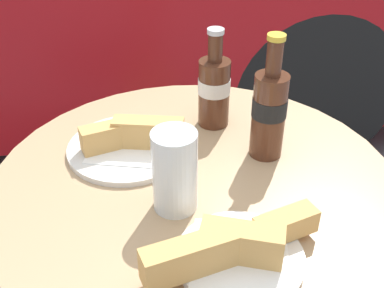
{
  "coord_description": "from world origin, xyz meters",
  "views": [
    {
      "loc": [
        -0.11,
        -0.73,
        1.31
      ],
      "look_at": [
        0.0,
        0.04,
        0.79
      ],
      "focal_mm": 45.0,
      "sensor_mm": 36.0,
      "label": 1
    }
  ],
  "objects": [
    {
      "name": "drinking_glass",
      "position": [
        -0.05,
        -0.08,
        0.81
      ],
      "size": [
        0.08,
        0.08,
        0.15
      ],
      "color": "#C68923",
      "rests_on": "bistro_table"
    },
    {
      "name": "cola_bottle_right",
      "position": [
        0.16,
        0.06,
        0.84
      ],
      "size": [
        0.07,
        0.07,
        0.26
      ],
      "color": "#4C2819",
      "rests_on": "bistro_table"
    },
    {
      "name": "lunch_plate_near",
      "position": [
        -0.12,
        0.11,
        0.76
      ],
      "size": [
        0.25,
        0.25,
        0.07
      ],
      "color": "silver",
      "rests_on": "bistro_table"
    },
    {
      "name": "bistro_table",
      "position": [
        0.0,
        0.0,
        0.6
      ],
      "size": [
        0.8,
        0.8,
        0.74
      ],
      "color": "gold",
      "rests_on": "ground_plane"
    },
    {
      "name": "cola_bottle_left",
      "position": [
        0.07,
        0.19,
        0.83
      ],
      "size": [
        0.07,
        0.07,
        0.22
      ],
      "color": "#4C2819",
      "rests_on": "bistro_table"
    },
    {
      "name": "lunch_plate_far",
      "position": [
        0.03,
        -0.22,
        0.76
      ],
      "size": [
        0.3,
        0.2,
        0.07
      ],
      "color": "silver",
      "rests_on": "bistro_table"
    }
  ]
}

